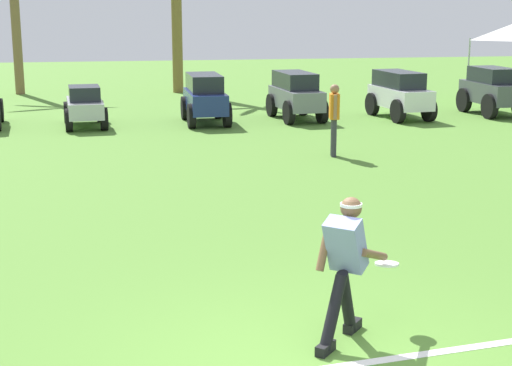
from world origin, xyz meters
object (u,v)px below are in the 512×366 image
object	(u,v)px
parked_car_slot_b	(85,106)
palm_tree_right_of_centre	(14,1)
parked_car_slot_d	(296,94)
parked_car_slot_e	(400,93)
frisbee_thrower	(345,262)
frisbee_in_flight	(387,264)
parked_car_slot_f	(492,90)
teammate_near_sideline	(334,113)
parked_car_slot_c	(205,97)

from	to	relation	value
parked_car_slot_b	palm_tree_right_of_centre	bearing A→B (deg)	107.27
parked_car_slot_d	parked_car_slot_e	world-z (taller)	same
frisbee_thrower	frisbee_in_flight	bearing A→B (deg)	29.99
frisbee_in_flight	parked_car_slot_e	size ratio (longest dim) A/B	0.12
frisbee_in_flight	parked_car_slot_f	size ratio (longest dim) A/B	0.13
frisbee_in_flight	teammate_near_sideline	size ratio (longest dim) A/B	0.19
frisbee_in_flight	teammate_near_sideline	xyz separation A→B (m)	(1.95, 8.89, 0.30)
parked_car_slot_c	palm_tree_right_of_centre	xyz separation A→B (m)	(-5.86, 8.28, 2.61)
frisbee_in_flight	parked_car_slot_e	bearing A→B (deg)	69.12
frisbee_thrower	palm_tree_right_of_centre	distance (m)	23.62
parked_car_slot_f	palm_tree_right_of_centre	xyz separation A→B (m)	(-14.44, 8.14, 2.58)
parked_car_slot_b	parked_car_slot_f	world-z (taller)	parked_car_slot_f
frisbee_thrower	parked_car_slot_d	size ratio (longest dim) A/B	0.57
parked_car_slot_b	parked_car_slot_d	distance (m)	5.89
frisbee_in_flight	parked_car_slot_f	distance (m)	16.62
teammate_near_sideline	palm_tree_right_of_centre	bearing A→B (deg)	120.55
parked_car_slot_e	parked_car_slot_b	bearing A→B (deg)	-179.64
teammate_near_sideline	parked_car_slot_f	distance (m)	8.43
frisbee_thrower	teammate_near_sideline	xyz separation A→B (m)	(2.49, 9.21, 0.14)
palm_tree_right_of_centre	parked_car_slot_e	bearing A→B (deg)	-35.91
teammate_near_sideline	parked_car_slot_b	world-z (taller)	teammate_near_sideline
teammate_near_sideline	parked_car_slot_b	size ratio (longest dim) A/B	0.69
frisbee_thrower	parked_car_slot_f	bearing A→B (deg)	58.77
frisbee_in_flight	parked_car_slot_b	bearing A→B (deg)	103.82
frisbee_in_flight	parked_car_slot_c	distance (m)	14.23
teammate_near_sideline	frisbee_in_flight	bearing A→B (deg)	-102.39
frisbee_in_flight	palm_tree_right_of_centre	distance (m)	23.47
parked_car_slot_c	teammate_near_sideline	bearing A→B (deg)	-67.79
parked_car_slot_d	parked_car_slot_f	world-z (taller)	parked_car_slot_f
frisbee_in_flight	parked_car_slot_c	bearing A→B (deg)	90.90
frisbee_in_flight	palm_tree_right_of_centre	world-z (taller)	palm_tree_right_of_centre
parked_car_slot_b	frisbee_in_flight	bearing A→B (deg)	-76.18
frisbee_thrower	parked_car_slot_c	bearing A→B (deg)	88.75
parked_car_slot_d	palm_tree_right_of_centre	world-z (taller)	palm_tree_right_of_centre
frisbee_thrower	parked_car_slot_d	xyz separation A→B (m)	(2.94, 14.76, -0.08)
parked_car_slot_c	parked_car_slot_d	size ratio (longest dim) A/B	0.98
teammate_near_sideline	parked_car_slot_e	xyz separation A→B (m)	(3.46, 5.29, -0.22)
teammate_near_sideline	palm_tree_right_of_centre	xyz separation A→B (m)	(-8.03, 13.61, 2.39)
parked_car_slot_e	parked_car_slot_f	distance (m)	2.95
parked_car_slot_e	parked_car_slot_f	xyz separation A→B (m)	(2.95, 0.18, 0.02)
parked_car_slot_c	parked_car_slot_d	distance (m)	2.64
parked_car_slot_d	frisbee_in_flight	bearing A→B (deg)	-99.44
parked_car_slot_d	parked_car_slot_f	distance (m)	5.96
frisbee_in_flight	parked_car_slot_d	distance (m)	14.65
frisbee_in_flight	parked_car_slot_d	size ratio (longest dim) A/B	0.12
frisbee_thrower	parked_car_slot_f	distance (m)	17.17
palm_tree_right_of_centre	frisbee_in_flight	bearing A→B (deg)	-74.88
frisbee_thrower	parked_car_slot_b	xyz separation A→B (m)	(-2.94, 14.44, -0.23)
parked_car_slot_d	parked_car_slot_e	bearing A→B (deg)	-4.99
parked_car_slot_c	parked_car_slot_f	world-z (taller)	parked_car_slot_f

